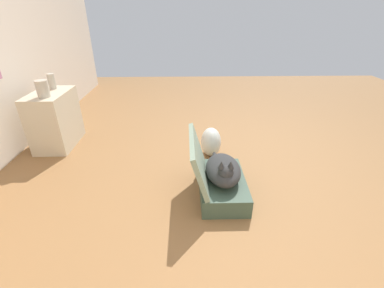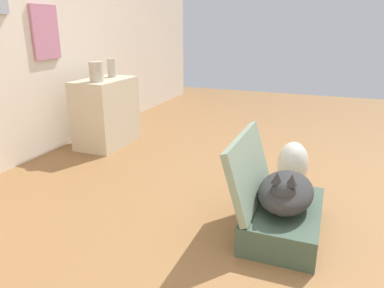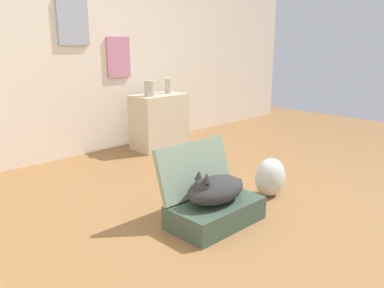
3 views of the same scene
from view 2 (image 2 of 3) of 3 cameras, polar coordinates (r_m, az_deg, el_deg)
ground_plane at (r=2.35m, az=18.69°, el=-9.27°), size 7.68×7.68×0.00m
suitcase_base at (r=2.00m, az=14.20°, el=-11.40°), size 0.61×0.36×0.15m
suitcase_lid at (r=1.91m, az=8.96°, el=-3.87°), size 0.61×0.14×0.36m
cat at (r=1.91m, az=14.52°, el=-7.27°), size 0.52×0.27×0.23m
plastic_bag_white at (r=2.56m, az=15.56°, el=-2.94°), size 0.27×0.20×0.30m
side_table at (r=3.35m, az=-13.35°, el=4.85°), size 0.58×0.35×0.60m
vase_tall at (r=3.15m, az=-14.84°, el=10.94°), size 0.12×0.12×0.16m
vase_short at (r=3.41m, az=-12.54°, el=11.61°), size 0.07×0.07×0.16m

